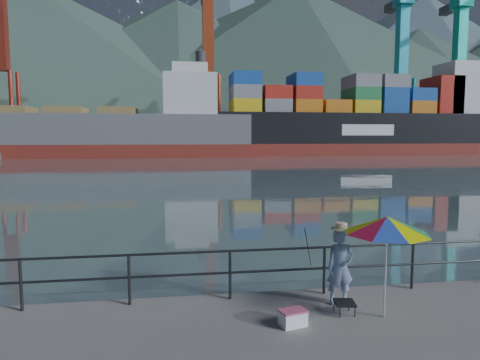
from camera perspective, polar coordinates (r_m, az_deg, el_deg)
name	(u,v)px	position (r m, az deg, el deg)	size (l,w,h in m)	color
harbor_water	(182,147)	(136.74, -7.77, 4.38)	(500.00, 280.00, 0.00)	slate
far_dock	(227,151)	(100.47, -1.72, 3.93)	(200.00, 40.00, 0.40)	#514F4C
guardrail	(278,272)	(9.08, 5.09, -12.09)	(22.00, 0.06, 1.03)	#2D3033
mountains	(257,72)	(220.66, 2.22, 14.22)	(600.00, 332.80, 80.00)	#385147
port_cranes	(328,78)	(97.36, 11.63, 13.20)	(116.00, 28.00, 38.40)	#B43422
container_stacks	(335,138)	(107.41, 12.51, 5.49)	(58.00, 5.40, 7.80)	orange
fisherman	(340,267)	(8.79, 13.22, -11.27)	(0.55, 0.36, 1.50)	#2B5493
beach_umbrella	(387,225)	(8.17, 19.02, -5.73)	(1.54, 1.54, 1.88)	white
folding_stool	(344,307)	(8.56, 13.75, -16.17)	(0.42, 0.42, 0.24)	black
cooler_bag	(293,319)	(7.93, 7.06, -17.87)	(0.44, 0.30, 0.26)	white
fishing_rod	(307,289)	(9.72, 8.97, -14.15)	(0.02, 0.02, 2.25)	black
bulk_carrier	(96,132)	(77.56, -18.62, 6.07)	(56.23, 9.73, 14.50)	maroon
container_ship	(366,123)	(86.59, 16.41, 7.29)	(54.97, 9.16, 18.10)	maroon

